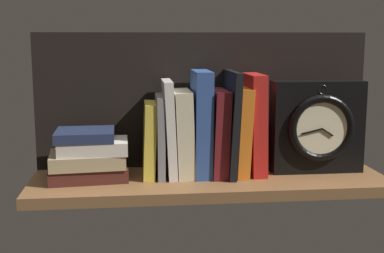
{
  "coord_description": "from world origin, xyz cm",
  "views": [
    {
      "loc": [
        -17.62,
        -119.25,
        32.56
      ],
      "look_at": [
        -3.86,
        3.12,
        11.69
      ],
      "focal_mm": 49.3,
      "sensor_mm": 36.0,
      "label": 1
    }
  ],
  "objects": [
    {
      "name": "book_white_catcher",
      "position": [
        -9.25,
        3.12,
        11.34
      ],
      "size": [
        3.04,
        13.39,
        22.76
      ],
      "primitive_type": "cube",
      "rotation": [
        0.0,
        -0.04,
        0.0
      ],
      "color": "silver",
      "rests_on": "ground_plane"
    },
    {
      "name": "book_red_requiem",
      "position": [
        11.32,
        3.12,
        12.0
      ],
      "size": [
        3.97,
        12.8,
        24.08
      ],
      "primitive_type": "cube",
      "rotation": [
        0.0,
        -0.02,
        0.0
      ],
      "color": "red",
      "rests_on": "ground_plane"
    },
    {
      "name": "framed_clock",
      "position": [
        26.67,
        2.39,
        11.17
      ],
      "size": [
        22.27,
        7.64,
        22.27
      ],
      "color": "black",
      "rests_on": "ground_plane"
    },
    {
      "name": "book_yellow_seinlanguage",
      "position": [
        -13.97,
        3.12,
        8.75
      ],
      "size": [
        3.4,
        12.2,
        17.6
      ],
      "primitive_type": "cube",
      "rotation": [
        0.0,
        0.04,
        0.0
      ],
      "color": "gold",
      "rests_on": "ground_plane"
    },
    {
      "name": "back_panel",
      "position": [
        0.0,
        12.07,
        16.89
      ],
      "size": [
        83.4,
        1.2,
        33.78
      ],
      "primitive_type": "cube",
      "color": "black",
      "rests_on": "ground_plane"
    },
    {
      "name": "book_cream_twain",
      "position": [
        -5.92,
        3.12,
        10.14
      ],
      "size": [
        4.71,
        13.09,
        20.41
      ],
      "primitive_type": "cube",
      "rotation": [
        0.0,
        -0.04,
        0.0
      ],
      "color": "beige",
      "rests_on": "ground_plane"
    },
    {
      "name": "book_orange_pandolfini",
      "position": [
        7.86,
        3.12,
        10.45
      ],
      "size": [
        3.84,
        13.98,
        21.01
      ],
      "primitive_type": "cube",
      "rotation": [
        0.0,
        0.05,
        0.0
      ],
      "color": "orange",
      "rests_on": "ground_plane"
    },
    {
      "name": "ground_plane",
      "position": [
        0.0,
        0.0,
        -1.25
      ],
      "size": [
        83.4,
        25.33,
        2.5
      ],
      "primitive_type": "cube",
      "color": "brown"
    },
    {
      "name": "book_gray_chess",
      "position": [
        -11.45,
        3.12,
        9.59
      ],
      "size": [
        1.79,
        13.02,
        19.19
      ],
      "primitive_type": "cube",
      "rotation": [
        0.0,
        -0.0,
        0.0
      ],
      "color": "gray",
      "rests_on": "ground_plane"
    },
    {
      "name": "book_black_skeptic",
      "position": [
        5.3,
        3.12,
        12.35
      ],
      "size": [
        2.89,
        16.69,
        24.76
      ],
      "primitive_type": "cube",
      "rotation": [
        0.0,
        0.05,
        0.0
      ],
      "color": "black",
      "rests_on": "ground_plane"
    },
    {
      "name": "book_stack_side",
      "position": [
        -28.11,
        1.41,
        5.47
      ],
      "size": [
        18.78,
        14.41,
        11.6
      ],
      "color": "#471E19",
      "rests_on": "ground_plane"
    },
    {
      "name": "book_blue_modern",
      "position": [
        -1.64,
        3.12,
        12.43
      ],
      "size": [
        4.15,
        13.47,
        24.9
      ],
      "primitive_type": "cube",
      "rotation": [
        0.0,
        0.01,
        0.0
      ],
      "color": "#2D4C8E",
      "rests_on": "ground_plane"
    },
    {
      "name": "book_maroon_dawkins",
      "position": [
        2.42,
        3.12,
        10.18
      ],
      "size": [
        4.19,
        14.5,
        20.46
      ],
      "primitive_type": "cube",
      "rotation": [
        0.0,
        0.03,
        0.0
      ],
      "color": "maroon",
      "rests_on": "ground_plane"
    }
  ]
}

